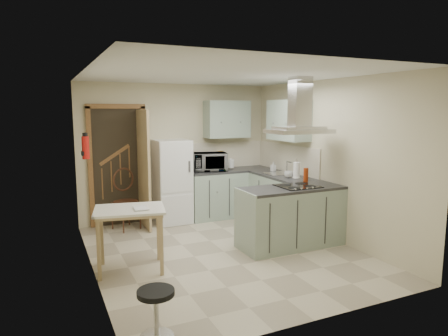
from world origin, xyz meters
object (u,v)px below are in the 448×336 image
extractor_hood (299,131)px  bentwood_chair (126,202)px  fridge (172,181)px  peninsula (291,217)px  stool (156,313)px  drop_leaf_table (130,239)px  microwave (210,162)px

extractor_hood → bentwood_chair: size_ratio=0.95×
fridge → bentwood_chair: bearing=-174.0°
peninsula → extractor_hood: (0.10, 0.00, 1.27)m
extractor_hood → stool: bearing=-149.2°
peninsula → stool: bearing=-148.2°
peninsula → stool: (-2.49, -1.55, -0.22)m
drop_leaf_table → bentwood_chair: size_ratio=0.91×
fridge → peninsula: (1.22, -1.98, -0.30)m
extractor_hood → bentwood_chair: extractor_hood is taller
peninsula → fridge: bearing=121.7°
extractor_hood → drop_leaf_table: size_ratio=1.05×
peninsula → drop_leaf_table: (-2.38, 0.09, -0.05)m
fridge → drop_leaf_table: 2.24m
fridge → microwave: fridge is taller
extractor_hood → microwave: extractor_hood is taller
drop_leaf_table → stool: (-0.12, -1.64, -0.18)m
fridge → bentwood_chair: 0.90m
drop_leaf_table → stool: bearing=-82.6°
fridge → microwave: bearing=-0.8°
fridge → drop_leaf_table: fridge is taller
peninsula → bentwood_chair: (-2.08, 1.89, 0.02)m
microwave → bentwood_chair: bearing=-163.4°
drop_leaf_table → fridge: bearing=70.1°
extractor_hood → stool: (-2.59, -1.55, -1.49)m
bentwood_chair → stool: size_ratio=2.10×
fridge → extractor_hood: (1.32, -1.98, 0.97)m
bentwood_chair → peninsula: bearing=-64.4°
extractor_hood → peninsula: bearing=180.0°
extractor_hood → fridge: bearing=123.8°
stool → fridge: bearing=70.2°
stool → drop_leaf_table: bearing=85.9°
extractor_hood → microwave: 2.16m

